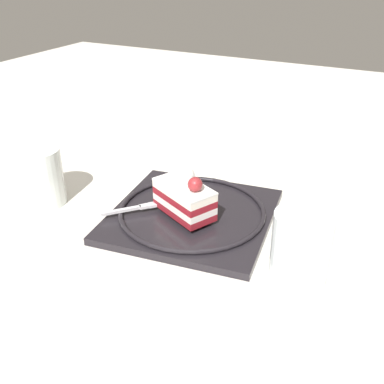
# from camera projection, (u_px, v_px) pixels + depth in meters

# --- Properties ---
(ground_plane) EXTENTS (2.40, 2.40, 0.00)m
(ground_plane) POSITION_uv_depth(u_px,v_px,m) (191.00, 216.00, 0.75)
(ground_plane) COLOR silver
(dessert_plate) EXTENTS (0.28, 0.28, 0.02)m
(dessert_plate) POSITION_uv_depth(u_px,v_px,m) (192.00, 214.00, 0.74)
(dessert_plate) COLOR black
(dessert_plate) RESTS_ON ground_plane
(cake_slice) EXTENTS (0.12, 0.09, 0.07)m
(cake_slice) POSITION_uv_depth(u_px,v_px,m) (187.00, 199.00, 0.71)
(cake_slice) COLOR maroon
(cake_slice) RESTS_ON dessert_plate
(whipped_cream_dollop) EXTENTS (0.04, 0.04, 0.04)m
(whipped_cream_dollop) POSITION_uv_depth(u_px,v_px,m) (184.00, 177.00, 0.79)
(whipped_cream_dollop) COLOR white
(whipped_cream_dollop) RESTS_ON dessert_plate
(fork) EXTENTS (0.08, 0.08, 0.00)m
(fork) POSITION_uv_depth(u_px,v_px,m) (136.00, 208.00, 0.73)
(fork) COLOR silver
(fork) RESTS_ON dessert_plate
(drink_glass_near) EXTENTS (0.08, 0.08, 0.09)m
(drink_glass_near) POSITION_uv_depth(u_px,v_px,m) (301.00, 249.00, 0.60)
(drink_glass_near) COLOR silver
(drink_glass_near) RESTS_ON ground_plane
(drink_glass_far) EXTENTS (0.08, 0.08, 0.10)m
(drink_glass_far) POSITION_uv_depth(u_px,v_px,m) (40.00, 180.00, 0.77)
(drink_glass_far) COLOR white
(drink_glass_far) RESTS_ON ground_plane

